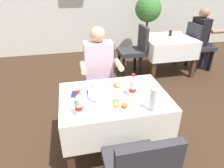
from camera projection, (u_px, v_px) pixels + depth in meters
ground_plane at (102, 147)px, 2.38m from camera, size 11.00×11.00×0.00m
main_dining_table at (114, 110)px, 2.12m from camera, size 1.09×0.77×0.73m
chair_far_diner_seat at (102, 77)px, 2.78m from camera, size 0.44×0.50×0.97m
seated_diner_far at (99, 70)px, 2.60m from camera, size 0.50×0.46×1.26m
plate_near_camera at (120, 105)px, 1.86m from camera, size 0.23×0.23×0.06m
plate_far_diner at (118, 86)px, 2.16m from camera, size 0.23×0.23×0.06m
beer_glass_left at (83, 97)px, 1.79m from camera, size 0.07×0.07×0.22m
beer_glass_middle at (153, 100)px, 1.76m from camera, size 0.07×0.07×0.23m
beer_glass_right at (94, 93)px, 1.88m from camera, size 0.07×0.07×0.20m
cola_bottle_primary at (78, 105)px, 1.70m from camera, size 0.07×0.07×0.24m
cola_bottle_secondary at (133, 87)px, 1.97m from camera, size 0.07×0.07×0.25m
napkin_cutlery_set at (80, 94)px, 2.05m from camera, size 0.19×0.20×0.01m
background_dining_table at (167, 46)px, 3.98m from camera, size 0.95×0.84×0.73m
background_chair_left at (135, 48)px, 3.85m from camera, size 0.50×0.44×0.97m
background_chair_right at (198, 44)px, 4.11m from camera, size 0.50×0.44×0.97m
background_patron at (202, 36)px, 4.04m from camera, size 0.46×0.50×1.26m
background_table_tumbler at (170, 33)px, 3.98m from camera, size 0.06×0.06×0.11m
potted_plant_corner at (148, 17)px, 4.60m from camera, size 0.59×0.59×1.42m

